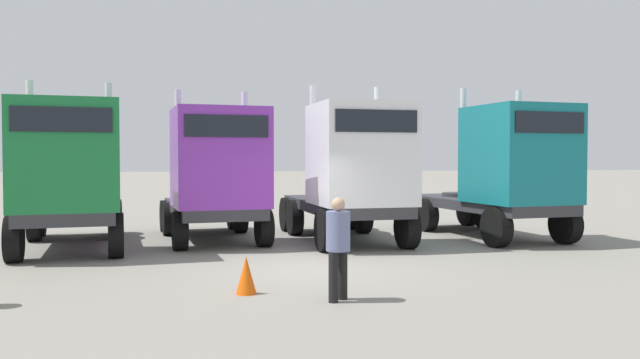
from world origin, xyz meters
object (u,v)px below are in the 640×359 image
(semi_truck_purple, at_px, (217,174))
(visitor_with_camera, at_px, (338,241))
(traffic_cone_near, at_px, (246,275))
(semi_truck_teal, at_px, (507,171))
(semi_truck_green, at_px, (69,174))
(semi_truck_white, at_px, (354,172))

(semi_truck_purple, xyz_separation_m, visitor_with_camera, (1.78, -7.59, -0.93))
(traffic_cone_near, bearing_deg, visitor_with_camera, -29.50)
(semi_truck_teal, distance_m, visitor_with_camera, 9.37)
(semi_truck_teal, bearing_deg, visitor_with_camera, -51.04)
(semi_truck_green, xyz_separation_m, visitor_with_camera, (5.42, -6.48, -0.97))
(semi_truck_green, bearing_deg, semi_truck_purple, 100.01)
(semi_truck_teal, bearing_deg, semi_truck_white, -96.66)
(semi_truck_green, xyz_separation_m, semi_truck_purple, (3.65, 1.12, -0.03))
(traffic_cone_near, bearing_deg, semi_truck_white, 60.30)
(semi_truck_purple, bearing_deg, semi_truck_white, 68.99)
(semi_truck_white, relative_size, semi_truck_teal, 0.94)
(semi_truck_white, bearing_deg, semi_truck_green, -92.18)
(semi_truck_purple, bearing_deg, semi_truck_green, -80.18)
(semi_truck_teal, relative_size, visitor_with_camera, 3.83)
(semi_truck_teal, distance_m, traffic_cone_near, 9.99)
(semi_truck_green, bearing_deg, semi_truck_white, 84.67)
(traffic_cone_near, bearing_deg, semi_truck_purple, 92.72)
(semi_truck_white, bearing_deg, visitor_with_camera, -19.67)
(semi_truck_green, bearing_deg, semi_truck_teal, 84.40)
(semi_truck_green, distance_m, traffic_cone_near, 7.10)
(semi_truck_purple, distance_m, visitor_with_camera, 7.85)
(semi_truck_green, relative_size, semi_truck_white, 1.06)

